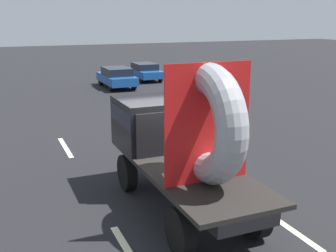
# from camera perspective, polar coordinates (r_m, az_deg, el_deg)

# --- Properties ---
(ground_plane) EXTENTS (120.00, 120.00, 0.00)m
(ground_plane) POSITION_cam_1_polar(r_m,az_deg,el_deg) (10.85, 1.09, -9.57)
(ground_plane) COLOR black
(flatbed_truck) EXTENTS (2.02, 5.35, 3.64)m
(flatbed_truck) POSITION_cam_1_polar(r_m,az_deg,el_deg) (9.82, 1.20, -1.41)
(flatbed_truck) COLOR black
(flatbed_truck) RESTS_ON ground_plane
(distant_sedan) EXTENTS (1.72, 4.01, 1.31)m
(distant_sedan) POSITION_cam_1_polar(r_m,az_deg,el_deg) (27.25, -7.11, 6.76)
(distant_sedan) COLOR black
(distant_sedan) RESTS_ON ground_plane
(lane_dash_left_far) EXTENTS (0.16, 2.43, 0.01)m
(lane_dash_left_far) POSITION_cam_1_polar(r_m,az_deg,el_deg) (15.10, -13.98, -2.87)
(lane_dash_left_far) COLOR beige
(lane_dash_left_far) RESTS_ON ground_plane
(lane_dash_right_near) EXTENTS (0.16, 2.18, 0.01)m
(lane_dash_right_near) POSITION_cam_1_polar(r_m,az_deg,el_deg) (9.73, 16.20, -13.24)
(lane_dash_right_near) COLOR beige
(lane_dash_right_near) RESTS_ON ground_plane
(lane_dash_right_far) EXTENTS (0.16, 2.77, 0.01)m
(lane_dash_right_far) POSITION_cam_1_polar(r_m,az_deg,el_deg) (16.17, -1.68, -1.25)
(lane_dash_right_far) COLOR beige
(lane_dash_right_far) RESTS_ON ground_plane
(oncoming_car) EXTENTS (1.61, 3.76, 1.23)m
(oncoming_car) POSITION_cam_1_polar(r_m,az_deg,el_deg) (30.32, -3.21, 7.58)
(oncoming_car) COLOR black
(oncoming_car) RESTS_ON ground_plane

